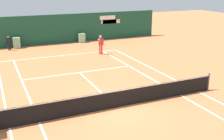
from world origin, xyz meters
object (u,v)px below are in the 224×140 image
(player_on_baseline, at_px, (101,43))
(tennis_ball_near_service_line, at_px, (140,78))
(ball_kid_left_post, at_px, (9,42))
(tennis_ball_by_sideline, at_px, (101,73))
(tennis_ball_mid_court, at_px, (127,75))

(player_on_baseline, xyz_separation_m, tennis_ball_near_service_line, (-0.09, -7.24, -0.95))
(ball_kid_left_post, relative_size, tennis_ball_by_sideline, 20.04)
(tennis_ball_by_sideline, bearing_deg, tennis_ball_mid_court, -33.58)
(tennis_ball_near_service_line, bearing_deg, tennis_ball_by_sideline, 134.35)
(ball_kid_left_post, xyz_separation_m, tennis_ball_mid_court, (6.80, -11.20, -0.75))
(ball_kid_left_post, height_order, tennis_ball_mid_court, ball_kid_left_post)
(ball_kid_left_post, bearing_deg, tennis_ball_near_service_line, 123.23)
(player_on_baseline, distance_m, tennis_ball_mid_court, 6.32)
(ball_kid_left_post, relative_size, tennis_ball_near_service_line, 20.04)
(tennis_ball_mid_court, bearing_deg, ball_kid_left_post, 121.27)
(player_on_baseline, relative_size, tennis_ball_near_service_line, 27.65)
(tennis_ball_by_sideline, xyz_separation_m, tennis_ball_near_service_line, (2.00, -2.04, 0.00))
(tennis_ball_by_sideline, distance_m, tennis_ball_near_service_line, 2.86)
(tennis_ball_near_service_line, bearing_deg, ball_kid_left_post, 120.72)
(player_on_baseline, relative_size, tennis_ball_by_sideline, 27.65)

